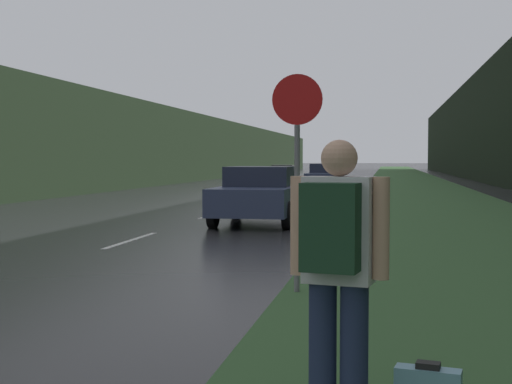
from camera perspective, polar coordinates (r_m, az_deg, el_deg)
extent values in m
cube|color=#33562D|center=(41.58, 12.73, 0.26)|extent=(6.00, 240.00, 0.02)
cube|color=silver|center=(15.18, -9.94, -3.81)|extent=(0.12, 3.00, 0.01)
cube|color=silver|center=(21.85, -3.54, -1.81)|extent=(0.12, 3.00, 0.01)
cube|color=silver|center=(28.67, -0.16, -0.74)|extent=(0.12, 3.00, 0.01)
cube|color=black|center=(53.71, -6.02, 3.60)|extent=(2.00, 140.00, 5.21)
cube|color=black|center=(52.14, 18.96, 5.27)|extent=(2.00, 140.00, 8.42)
cylinder|color=slate|center=(9.01, 3.30, -1.40)|extent=(0.07, 0.07, 2.13)
cylinder|color=#B71414|center=(9.01, 3.32, 7.40)|extent=(0.64, 0.02, 0.64)
cylinder|color=#1E2847|center=(4.66, 5.35, -12.76)|extent=(0.18, 0.18, 0.93)
cylinder|color=#1E2847|center=(4.61, 7.85, -12.94)|extent=(0.18, 0.18, 0.93)
cube|color=silver|center=(4.49, 6.65, -3.01)|extent=(0.46, 0.31, 0.67)
sphere|color=tan|center=(4.47, 6.68, 2.71)|extent=(0.23, 0.23, 0.23)
cylinder|color=tan|center=(4.56, 3.42, -2.68)|extent=(0.10, 0.10, 0.63)
cylinder|color=tan|center=(4.43, 9.97, -2.87)|extent=(0.10, 0.10, 0.63)
cube|color=#193823|center=(4.28, 5.96, -2.84)|extent=(0.37, 0.24, 0.53)
cube|color=black|center=(4.77, 13.61, -13.32)|extent=(0.16, 0.12, 0.04)
cube|color=#2D3856|center=(18.71, 0.28, -0.57)|extent=(1.94, 4.40, 0.68)
cube|color=#1B2134|center=(18.90, 0.39, 1.27)|extent=(1.65, 1.98, 0.51)
cylinder|color=black|center=(17.24, 2.49, -1.87)|extent=(0.20, 0.68, 0.68)
cylinder|color=black|center=(17.59, -3.47, -1.79)|extent=(0.20, 0.68, 0.68)
cylinder|color=black|center=(19.94, 3.58, -1.26)|extent=(0.20, 0.68, 0.68)
cylinder|color=black|center=(20.24, -1.61, -1.20)|extent=(0.20, 0.68, 0.68)
cube|color=#2D3856|center=(38.61, 5.53, 1.04)|extent=(1.77, 4.47, 0.68)
cube|color=#1B2134|center=(38.82, 5.56, 1.91)|extent=(1.50, 2.01, 0.49)
cylinder|color=black|center=(37.18, 6.64, 0.49)|extent=(0.20, 0.63, 0.63)
cylinder|color=black|center=(37.33, 4.06, 0.51)|extent=(0.20, 0.63, 0.63)
cylinder|color=black|center=(39.94, 6.90, 0.64)|extent=(0.20, 0.63, 0.63)
cylinder|color=black|center=(40.08, 4.50, 0.66)|extent=(0.20, 0.63, 0.63)
cube|color=#4C514C|center=(50.93, 2.26, 1.37)|extent=(1.71, 4.16, 0.56)
cube|color=#2D302D|center=(50.72, 2.23, 1.93)|extent=(1.46, 1.87, 0.45)
cylinder|color=black|center=(52.33, 1.58, 1.13)|extent=(0.20, 0.63, 0.63)
cylinder|color=black|center=(52.11, 3.35, 1.12)|extent=(0.20, 0.63, 0.63)
cylinder|color=black|center=(49.79, 1.12, 1.06)|extent=(0.20, 0.63, 0.63)
cylinder|color=black|center=(49.55, 2.98, 1.05)|extent=(0.20, 0.63, 0.63)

